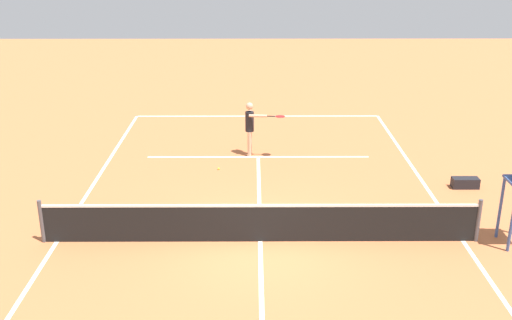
# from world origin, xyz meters

# --- Properties ---
(ground_plane) EXTENTS (60.00, 60.00, 0.00)m
(ground_plane) POSITION_xyz_m (0.00, 0.00, 0.00)
(ground_plane) COLOR #C66B3D
(court_lines) EXTENTS (9.78, 21.41, 0.01)m
(court_lines) POSITION_xyz_m (0.00, 0.00, 0.00)
(court_lines) COLOR white
(court_lines) RESTS_ON ground
(tennis_net) EXTENTS (10.38, 0.10, 1.07)m
(tennis_net) POSITION_xyz_m (0.00, 0.00, 0.50)
(tennis_net) COLOR #4C4C51
(tennis_net) RESTS_ON ground
(player_serving) EXTENTS (1.29, 0.67, 1.79)m
(player_serving) POSITION_xyz_m (0.23, -6.03, 1.07)
(player_serving) COLOR #D8A884
(player_serving) RESTS_ON ground
(tennis_ball) EXTENTS (0.07, 0.07, 0.07)m
(tennis_ball) POSITION_xyz_m (1.24, -4.71, 0.03)
(tennis_ball) COLOR #CCE033
(tennis_ball) RESTS_ON ground
(equipment_bag) EXTENTS (0.76, 0.32, 0.30)m
(equipment_bag) POSITION_xyz_m (-5.94, -3.25, 0.15)
(equipment_bag) COLOR black
(equipment_bag) RESTS_ON ground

